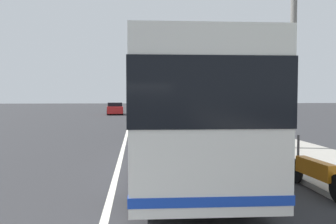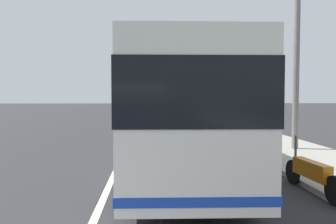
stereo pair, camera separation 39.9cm
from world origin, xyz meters
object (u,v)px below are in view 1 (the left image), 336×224
at_px(car_far_distant, 145,108).
at_px(motorcycle_by_tree, 315,172).
at_px(utility_pole, 293,66).
at_px(car_ahead_same_lane, 153,117).
at_px(coach_bus, 180,107).
at_px(car_behind_bus, 115,109).

bearing_deg(car_far_distant, motorcycle_by_tree, -173.00).
distance_m(car_far_distant, utility_pole, 34.19).
distance_m(motorcycle_by_tree, car_ahead_same_lane, 17.97).
xyz_separation_m(car_ahead_same_lane, car_far_distant, (21.64, 0.12, 0.00)).
bearing_deg(coach_bus, utility_pole, -58.65).
distance_m(car_ahead_same_lane, car_far_distant, 21.64).
bearing_deg(car_ahead_same_lane, motorcycle_by_tree, -169.69).
xyz_separation_m(motorcycle_by_tree, utility_pole, (5.69, -2.16, 2.97)).
xyz_separation_m(coach_bus, motorcycle_by_tree, (-2.86, -2.81, -1.43)).
relative_size(car_ahead_same_lane, utility_pole, 0.65).
xyz_separation_m(coach_bus, utility_pole, (2.82, -4.97, 1.54)).
bearing_deg(motorcycle_by_tree, coach_bus, 40.71).
height_order(motorcycle_by_tree, car_behind_bus, car_behind_bus).
bearing_deg(utility_pole, car_ahead_same_lane, 22.70).
bearing_deg(car_far_distant, utility_pole, -168.64).
height_order(coach_bus, car_behind_bus, coach_bus).
bearing_deg(car_ahead_same_lane, coach_bus, -178.64).
height_order(coach_bus, car_far_distant, coach_bus).
relative_size(car_behind_bus, car_far_distant, 0.92).
relative_size(motorcycle_by_tree, car_behind_bus, 0.57).
bearing_deg(coach_bus, car_far_distant, 2.06).
height_order(car_behind_bus, utility_pole, utility_pole).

